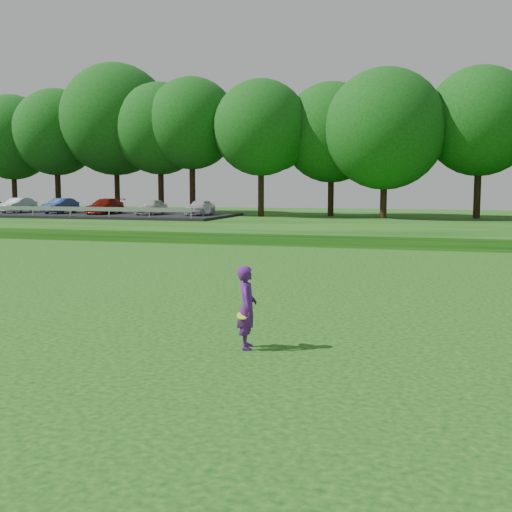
# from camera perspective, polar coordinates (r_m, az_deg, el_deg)

# --- Properties ---
(ground) EXTENTS (140.00, 140.00, 0.00)m
(ground) POSITION_cam_1_polar(r_m,az_deg,el_deg) (12.87, -0.45, -7.51)
(ground) COLOR #0D400C
(ground) RESTS_ON ground
(berm) EXTENTS (130.00, 30.00, 0.60)m
(berm) POSITION_cam_1_polar(r_m,az_deg,el_deg) (46.19, 11.91, 2.79)
(berm) COLOR #0D400C
(berm) RESTS_ON ground
(walking_path) EXTENTS (130.00, 1.60, 0.04)m
(walking_path) POSITION_cam_1_polar(r_m,az_deg,el_deg) (32.31, 9.91, 0.84)
(walking_path) COLOR gray
(walking_path) RESTS_ON ground
(treeline) EXTENTS (104.00, 7.00, 15.00)m
(treeline) POSITION_cam_1_polar(r_m,az_deg,el_deg) (50.34, 12.49, 11.96)
(treeline) COLOR #114510
(treeline) RESTS_ON berm
(parking_lot) EXTENTS (24.00, 9.00, 1.38)m
(parking_lot) POSITION_cam_1_polar(r_m,az_deg,el_deg) (52.88, -15.65, 3.95)
(parking_lot) COLOR black
(parking_lot) RESTS_ON berm
(woman) EXTENTS (0.53, 0.66, 1.58)m
(woman) POSITION_cam_1_polar(r_m,az_deg,el_deg) (12.11, -0.82, -4.59)
(woman) COLOR #571B7A
(woman) RESTS_ON ground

